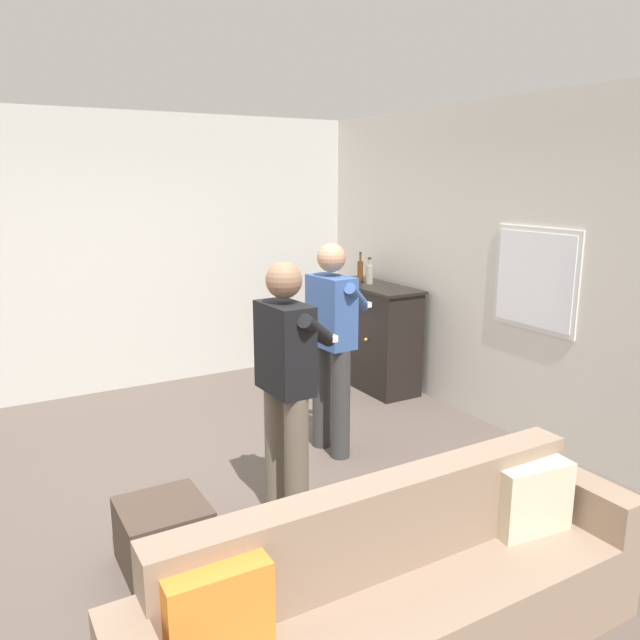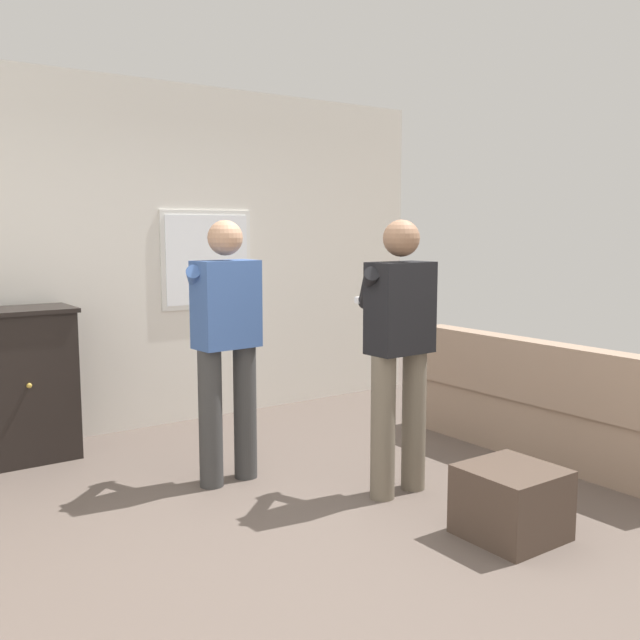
# 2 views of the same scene
# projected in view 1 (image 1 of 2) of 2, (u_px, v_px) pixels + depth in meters

# --- Properties ---
(ground) EXTENTS (10.40, 10.40, 0.00)m
(ground) POSITION_uv_depth(u_px,v_px,m) (215.00, 494.00, 4.36)
(ground) COLOR brown
(wall_back_with_window) EXTENTS (5.20, 0.15, 2.80)m
(wall_back_with_window) POSITION_uv_depth(u_px,v_px,m) (503.00, 268.00, 5.33)
(wall_back_with_window) COLOR silver
(wall_back_with_window) RESTS_ON ground
(wall_side_left) EXTENTS (0.12, 5.20, 2.80)m
(wall_side_left) POSITION_uv_depth(u_px,v_px,m) (115.00, 254.00, 6.29)
(wall_side_left) COLOR beige
(wall_side_left) RESTS_ON ground
(couch) EXTENTS (0.57, 2.50, 0.85)m
(couch) POSITION_uv_depth(u_px,v_px,m) (402.00, 605.00, 2.74)
(couch) COLOR gray
(couch) RESTS_ON ground
(sideboard_cabinet) EXTENTS (1.19, 0.49, 1.08)m
(sideboard_cabinet) POSITION_uv_depth(u_px,v_px,m) (372.00, 335.00, 6.54)
(sideboard_cabinet) COLOR black
(sideboard_cabinet) RESTS_ON ground
(bottle_wine_green) EXTENTS (0.08, 0.08, 0.27)m
(bottle_wine_green) POSITION_uv_depth(u_px,v_px,m) (369.00, 274.00, 6.46)
(bottle_wine_green) COLOR gray
(bottle_wine_green) RESTS_ON sideboard_cabinet
(bottle_liquor_amber) EXTENTS (0.06, 0.06, 0.31)m
(bottle_liquor_amber) POSITION_uv_depth(u_px,v_px,m) (360.00, 270.00, 6.61)
(bottle_liquor_amber) COLOR #593314
(bottle_liquor_amber) RESTS_ON sideboard_cabinet
(ottoman) EXTENTS (0.47, 0.47, 0.38)m
(ottoman) POSITION_uv_depth(u_px,v_px,m) (164.00, 535.00, 3.52)
(ottoman) COLOR #47382D
(ottoman) RESTS_ON ground
(person_standing_left) EXTENTS (0.56, 0.49, 1.68)m
(person_standing_left) POSITION_uv_depth(u_px,v_px,m) (332.00, 339.00, 4.85)
(person_standing_left) COLOR #383838
(person_standing_left) RESTS_ON ground
(person_standing_right) EXTENTS (0.56, 0.48, 1.68)m
(person_standing_right) POSITION_uv_depth(u_px,v_px,m) (287.00, 382.00, 3.82)
(person_standing_right) COLOR #6B6051
(person_standing_right) RESTS_ON ground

